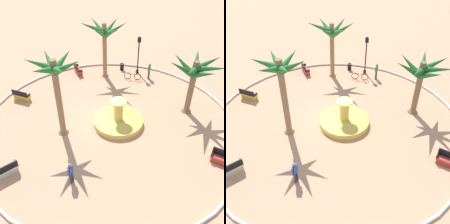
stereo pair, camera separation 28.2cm
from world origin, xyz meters
TOP-DOWN VIEW (x-y plane):
  - ground_plane at (0.00, 0.00)m, footprint 80.00×80.00m
  - plaza_curb at (0.00, 0.00)m, footprint 20.04×20.04m
  - fountain at (-0.69, 0.30)m, footprint 3.90×3.90m
  - palm_tree_near_fountain at (3.51, 1.22)m, footprint 3.75×3.58m
  - palm_tree_by_curb at (0.20, -7.41)m, footprint 4.62×4.27m
  - palm_tree_mid_plaza at (-6.56, -1.07)m, footprint 4.37×4.37m
  - bench_east at (6.64, 5.12)m, footprint 1.57×1.37m
  - bench_west at (-7.32, 4.69)m, footprint 1.62×1.29m
  - bench_north at (3.04, -8.12)m, footprint 1.02×1.67m
  - bench_southeast at (7.72, -3.37)m, footprint 1.67×1.10m
  - lamppost at (-3.18, -8.03)m, footprint 0.32×0.32m
  - trash_bin at (-1.60, -8.71)m, footprint 0.46×0.46m
  - bicycle_red_frame at (-2.54, -6.60)m, footprint 1.69×0.54m
  - person_cyclist_helmet at (-4.18, -6.75)m, footprint 0.33×0.48m
  - person_cyclist_photo at (2.46, 5.78)m, footprint 0.34×0.47m

SIDE VIEW (x-z plane):
  - ground_plane at x=0.00m, z-range 0.00..0.00m
  - plaza_curb at x=0.00m, z-range 0.00..0.20m
  - fountain at x=-0.69m, z-range -0.78..1.40m
  - bench_east at x=6.64m, z-range -0.15..0.85m
  - bench_west at x=-7.32m, z-range -0.15..0.85m
  - bench_north at x=3.04m, z-range -0.15..0.85m
  - bench_southeast at x=7.72m, z-range -0.15..0.85m
  - bicycle_red_frame at x=-2.54m, z-range -0.09..0.86m
  - trash_bin at x=-1.60m, z-range 0.02..0.75m
  - person_cyclist_photo at x=2.46m, z-range 0.10..1.73m
  - person_cyclist_helmet at x=-4.18m, z-range 0.10..1.76m
  - lamppost at x=-3.18m, z-range 0.34..4.29m
  - palm_tree_mid_plaza at x=-6.56m, z-range 1.20..6.05m
  - palm_tree_by_curb at x=0.20m, z-range 1.45..7.14m
  - palm_tree_near_fountain at x=3.51m, z-range 1.54..7.80m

